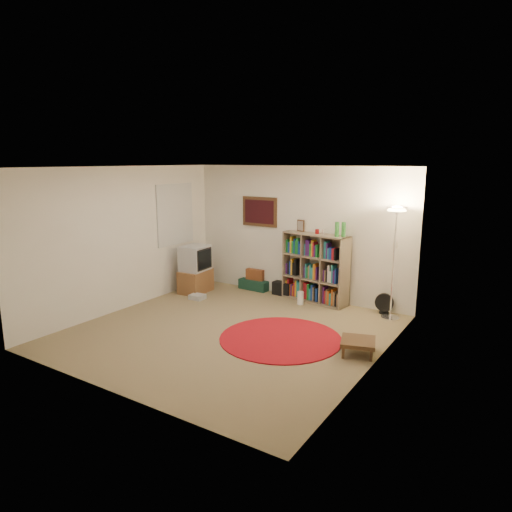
# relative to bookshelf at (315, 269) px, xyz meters

# --- Properties ---
(room) EXTENTS (4.54, 4.54, 2.54)m
(room) POSITION_rel_bookshelf_xyz_m (-0.47, -2.08, 0.64)
(room) COLOR olive
(room) RESTS_ON ground
(bookshelf) EXTENTS (1.33, 0.57, 1.54)m
(bookshelf) POSITION_rel_bookshelf_xyz_m (0.00, 0.00, 0.00)
(bookshelf) COLOR #7F6D55
(bookshelf) RESTS_ON ground
(floor_lamp) EXTENTS (0.45, 0.45, 1.88)m
(floor_lamp) POSITION_rel_bookshelf_xyz_m (1.50, -0.22, 0.94)
(floor_lamp) COLOR white
(floor_lamp) RESTS_ON ground
(floor_fan) EXTENTS (0.32, 0.20, 0.36)m
(floor_fan) POSITION_rel_bookshelf_xyz_m (1.34, -0.03, -0.44)
(floor_fan) COLOR black
(floor_fan) RESTS_ON ground
(tv_stand) EXTENTS (0.50, 0.68, 0.94)m
(tv_stand) POSITION_rel_bookshelf_xyz_m (-2.25, -0.74, -0.17)
(tv_stand) COLOR brown
(tv_stand) RESTS_ON ground
(dvd_box) EXTENTS (0.29, 0.25, 0.09)m
(dvd_box) POSITION_rel_bookshelf_xyz_m (-1.92, -1.10, -0.58)
(dvd_box) COLOR #B9BABF
(dvd_box) RESTS_ON ground
(suitcase) EXTENTS (0.64, 0.43, 0.20)m
(suitcase) POSITION_rel_bookshelf_xyz_m (-1.37, 0.12, -0.52)
(suitcase) COLOR #133529
(suitcase) RESTS_ON ground
(wicker_basket) EXTENTS (0.39, 0.29, 0.22)m
(wicker_basket) POSITION_rel_bookshelf_xyz_m (-1.36, 0.14, -0.31)
(wicker_basket) COLOR brown
(wicker_basket) RESTS_ON suitcase
(duffel_bag) EXTENTS (0.39, 0.33, 0.26)m
(duffel_bag) POSITION_rel_bookshelf_xyz_m (-0.69, 0.08, -0.49)
(duffel_bag) COLOR black
(duffel_bag) RESTS_ON ground
(paper_towel) EXTENTS (0.13, 0.13, 0.24)m
(paper_towel) POSITION_rel_bookshelf_xyz_m (-0.12, -0.33, -0.50)
(paper_towel) COLOR white
(paper_towel) RESTS_ON ground
(red_rug) EXTENTS (1.82, 1.82, 0.02)m
(red_rug) POSITION_rel_bookshelf_xyz_m (0.39, -1.97, -0.61)
(red_rug) COLOR maroon
(red_rug) RESTS_ON ground
(side_table) EXTENTS (0.57, 0.57, 0.21)m
(side_table) POSITION_rel_bookshelf_xyz_m (1.55, -1.88, -0.45)
(side_table) COLOR #3E2615
(side_table) RESTS_ON ground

